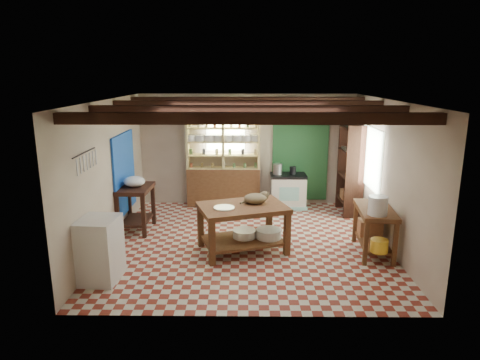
{
  "coord_description": "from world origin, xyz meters",
  "views": [
    {
      "loc": [
        -0.05,
        -7.42,
        3.04
      ],
      "look_at": [
        -0.14,
        0.3,
        1.12
      ],
      "focal_mm": 32.0,
      "sensor_mm": 36.0,
      "label": 1
    }
  ],
  "objects_px": {
    "stove": "(288,191)",
    "prep_table": "(136,209)",
    "cat": "(255,198)",
    "work_table": "(243,228)",
    "white_cabinet": "(100,250)",
    "right_counter": "(374,231)"
  },
  "relations": [
    {
      "from": "work_table",
      "to": "white_cabinet",
      "type": "xyz_separation_m",
      "value": [
        -2.13,
        -1.12,
        0.07
      ]
    },
    {
      "from": "white_cabinet",
      "to": "cat",
      "type": "bearing_deg",
      "value": 32.35
    },
    {
      "from": "stove",
      "to": "right_counter",
      "type": "bearing_deg",
      "value": -65.1
    },
    {
      "from": "stove",
      "to": "prep_table",
      "type": "height_order",
      "value": "prep_table"
    },
    {
      "from": "right_counter",
      "to": "prep_table",
      "type": "bearing_deg",
      "value": 171.17
    },
    {
      "from": "prep_table",
      "to": "white_cabinet",
      "type": "bearing_deg",
      "value": -88.96
    },
    {
      "from": "prep_table",
      "to": "cat",
      "type": "height_order",
      "value": "cat"
    },
    {
      "from": "cat",
      "to": "work_table",
      "type": "bearing_deg",
      "value": -178.69
    },
    {
      "from": "stove",
      "to": "white_cabinet",
      "type": "height_order",
      "value": "white_cabinet"
    },
    {
      "from": "white_cabinet",
      "to": "right_counter",
      "type": "xyz_separation_m",
      "value": [
        4.4,
        1.04,
        -0.08
      ]
    },
    {
      "from": "prep_table",
      "to": "white_cabinet",
      "type": "xyz_separation_m",
      "value": [
        -0.02,
        -2.11,
        0.03
      ]
    },
    {
      "from": "work_table",
      "to": "white_cabinet",
      "type": "bearing_deg",
      "value": -170.65
    },
    {
      "from": "stove",
      "to": "cat",
      "type": "bearing_deg",
      "value": -109.13
    },
    {
      "from": "stove",
      "to": "white_cabinet",
      "type": "bearing_deg",
      "value": -131.33
    },
    {
      "from": "work_table",
      "to": "stove",
      "type": "xyz_separation_m",
      "value": [
        1.04,
        2.52,
        -0.02
      ]
    },
    {
      "from": "prep_table",
      "to": "cat",
      "type": "relative_size",
      "value": 2.25
    },
    {
      "from": "prep_table",
      "to": "white_cabinet",
      "type": "height_order",
      "value": "white_cabinet"
    },
    {
      "from": "work_table",
      "to": "cat",
      "type": "xyz_separation_m",
      "value": [
        0.22,
        0.13,
        0.51
      ]
    },
    {
      "from": "stove",
      "to": "right_counter",
      "type": "distance_m",
      "value": 2.88
    },
    {
      "from": "prep_table",
      "to": "white_cabinet",
      "type": "relative_size",
      "value": 0.93
    },
    {
      "from": "right_counter",
      "to": "work_table",
      "type": "bearing_deg",
      "value": -177.3
    },
    {
      "from": "stove",
      "to": "prep_table",
      "type": "bearing_deg",
      "value": -154.26
    }
  ]
}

